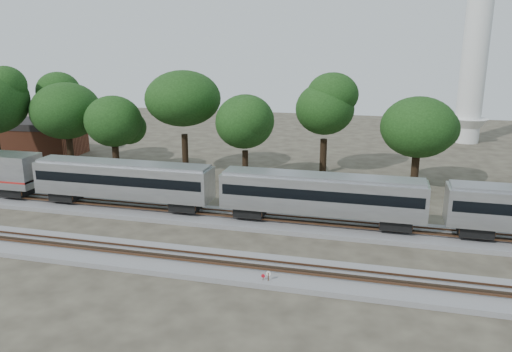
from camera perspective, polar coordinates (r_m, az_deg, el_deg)
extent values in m
plane|color=#383328|center=(41.78, -4.27, -7.91)|extent=(160.00, 160.00, 0.00)
cube|color=slate|center=(47.03, -1.94, -4.93)|extent=(160.00, 5.00, 0.40)
cube|color=brown|center=(46.23, -2.20, -4.70)|extent=(160.00, 0.08, 0.15)
cube|color=brown|center=(47.52, -1.70, -4.13)|extent=(160.00, 0.08, 0.15)
cube|color=slate|center=(38.26, -6.22, -9.88)|extent=(160.00, 5.00, 0.40)
cube|color=brown|center=(37.47, -6.62, -9.69)|extent=(160.00, 0.08, 0.15)
cube|color=brown|center=(38.69, -5.86, -8.84)|extent=(160.00, 0.08, 0.15)
cube|color=black|center=(58.15, -25.61, -1.48)|extent=(2.70, 2.28, 0.93)
cube|color=silver|center=(50.61, -14.95, -0.41)|extent=(18.04, 3.11, 3.11)
cube|color=black|center=(50.53, -14.98, -0.07)|extent=(17.42, 3.16, 0.93)
cube|color=gray|center=(50.21, -15.08, 1.36)|extent=(17.62, 2.49, 0.36)
cube|color=black|center=(54.58, -20.81, -1.99)|extent=(2.70, 2.28, 0.93)
cube|color=black|center=(48.39, -8.01, -3.24)|extent=(2.70, 2.28, 0.93)
cube|color=silver|center=(44.61, 7.46, -2.09)|extent=(18.04, 3.11, 3.11)
cube|color=black|center=(44.52, 7.47, -1.71)|extent=(17.42, 3.16, 0.93)
cube|color=gray|center=(44.17, 7.53, -0.10)|extent=(17.62, 2.49, 0.36)
cube|color=black|center=(46.41, -0.66, -3.90)|extent=(2.70, 2.28, 0.93)
cube|color=black|center=(45.01, 15.68, -5.10)|extent=(2.70, 2.28, 0.93)
cube|color=black|center=(45.68, 23.75, -5.55)|extent=(2.70, 2.28, 0.93)
cylinder|color=#512D19|center=(35.13, 0.81, -11.85)|extent=(0.05, 0.05, 0.77)
cylinder|color=#B50C1C|center=(34.98, 0.81, -11.35)|extent=(0.27, 0.06, 0.27)
cylinder|color=#512D19|center=(35.03, 1.42, -11.72)|extent=(0.07, 0.07, 0.99)
cylinder|color=silver|center=(34.83, 1.42, -11.08)|extent=(0.35, 0.06, 0.35)
cube|color=#512D19|center=(34.64, 5.39, -12.76)|extent=(0.57, 0.45, 0.30)
cylinder|color=silver|center=(89.68, 23.72, 12.48)|extent=(4.04, 4.04, 28.28)
cone|color=silver|center=(90.79, 22.92, 4.85)|extent=(6.46, 6.46, 4.04)
cube|color=brown|center=(80.49, -23.04, 3.70)|extent=(10.79, 7.89, 4.14)
cube|color=black|center=(80.09, -23.23, 5.47)|extent=(11.00, 8.11, 0.93)
cylinder|color=black|center=(69.77, -20.44, 2.38)|extent=(0.70, 0.70, 4.18)
ellipsoid|color=black|center=(68.84, -20.87, 6.99)|extent=(7.88, 7.88, 6.70)
cylinder|color=black|center=(64.91, -15.68, 1.66)|extent=(0.70, 0.70, 3.70)
ellipsoid|color=black|center=(63.98, -16.00, 6.04)|extent=(6.98, 6.98, 5.94)
cylinder|color=black|center=(63.32, -8.09, 2.44)|extent=(0.70, 0.70, 5.18)
ellipsoid|color=black|center=(62.18, -8.33, 8.77)|extent=(9.77, 9.77, 8.31)
cylinder|color=black|center=(58.73, -1.24, 1.00)|extent=(0.70, 0.70, 4.01)
ellipsoid|color=black|center=(57.65, -1.27, 6.25)|extent=(7.56, 7.56, 6.42)
cylinder|color=black|center=(63.95, 7.69, 2.24)|extent=(0.70, 0.70, 4.46)
ellipsoid|color=black|center=(62.89, 7.88, 7.63)|extent=(8.42, 8.42, 7.15)
cylinder|color=black|center=(59.31, 17.67, 0.34)|extent=(0.70, 0.70, 3.86)
ellipsoid|color=black|center=(58.26, 18.08, 5.34)|extent=(7.28, 7.28, 6.19)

